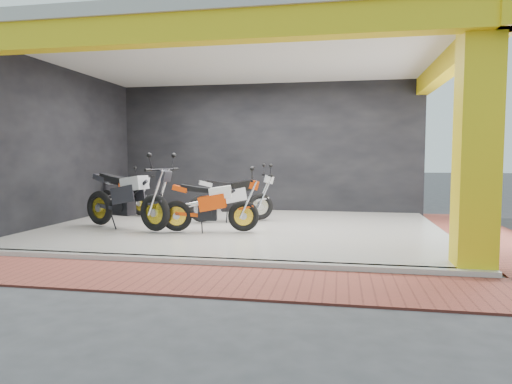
# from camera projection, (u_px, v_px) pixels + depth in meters

# --- Properties ---
(ground) EXTENTS (80.00, 80.00, 0.00)m
(ground) POSITION_uv_depth(u_px,v_px,m) (216.00, 251.00, 7.51)
(ground) COLOR #2D2D30
(ground) RESTS_ON ground
(showroom_floor) EXTENTS (8.00, 6.00, 0.10)m
(showroom_floor) POSITION_uv_depth(u_px,v_px,m) (242.00, 229.00, 9.47)
(showroom_floor) COLOR beige
(showroom_floor) RESTS_ON ground
(showroom_ceiling) EXTENTS (8.40, 6.40, 0.20)m
(showroom_ceiling) POSITION_uv_depth(u_px,v_px,m) (242.00, 55.00, 9.19)
(showroom_ceiling) COLOR beige
(showroom_ceiling) RESTS_ON corner_column
(back_wall) EXTENTS (8.20, 0.20, 3.50)m
(back_wall) POSITION_uv_depth(u_px,v_px,m) (266.00, 149.00, 12.37)
(back_wall) COLOR black
(back_wall) RESTS_ON ground
(left_wall) EXTENTS (0.20, 6.20, 3.50)m
(left_wall) POSITION_uv_depth(u_px,v_px,m) (61.00, 147.00, 10.08)
(left_wall) COLOR black
(left_wall) RESTS_ON ground
(corner_column) EXTENTS (0.50, 0.50, 3.50)m
(corner_column) POSITION_uv_depth(u_px,v_px,m) (477.00, 141.00, 5.96)
(corner_column) COLOR yellow
(corner_column) RESTS_ON ground
(header_beam_front) EXTENTS (8.40, 0.30, 0.40)m
(header_beam_front) POSITION_uv_depth(u_px,v_px,m) (195.00, 29.00, 6.28)
(header_beam_front) COLOR yellow
(header_beam_front) RESTS_ON corner_column
(header_beam_right) EXTENTS (0.30, 6.40, 0.40)m
(header_beam_right) POSITION_uv_depth(u_px,v_px,m) (451.00, 62.00, 8.49)
(header_beam_right) COLOR yellow
(header_beam_right) RESTS_ON corner_column
(floor_kerb) EXTENTS (8.00, 0.20, 0.10)m
(floor_kerb) POSITION_uv_depth(u_px,v_px,m) (197.00, 261.00, 6.51)
(floor_kerb) COLOR beige
(floor_kerb) RESTS_ON ground
(paver_front) EXTENTS (9.00, 1.40, 0.03)m
(paver_front) POSITION_uv_depth(u_px,v_px,m) (178.00, 278.00, 5.74)
(paver_front) COLOR brown
(paver_front) RESTS_ON ground
(paver_right) EXTENTS (1.40, 7.00, 0.03)m
(paver_right) POSITION_uv_depth(u_px,v_px,m) (490.00, 238.00, 8.60)
(paver_right) COLOR brown
(paver_right) RESTS_ON ground
(moto_hero) EXTENTS (2.07, 1.06, 1.21)m
(moto_hero) POSITION_uv_depth(u_px,v_px,m) (244.00, 201.00, 8.66)
(moto_hero) COLOR #D83E09
(moto_hero) RESTS_ON showroom_floor
(moto_row_a) EXTENTS (2.53, 1.65, 1.45)m
(moto_row_a) POSITION_uv_depth(u_px,v_px,m) (155.00, 195.00, 8.65)
(moto_row_a) COLOR black
(moto_row_a) RESTS_ON showroom_floor
(moto_row_b) EXTENTS (2.15, 1.54, 1.23)m
(moto_row_b) POSITION_uv_depth(u_px,v_px,m) (260.00, 194.00, 10.24)
(moto_row_b) COLOR #999CA0
(moto_row_b) RESTS_ON showroom_floor
(moto_row_c) EXTENTS (2.04, 1.41, 1.17)m
(moto_row_c) POSITION_uv_depth(u_px,v_px,m) (140.00, 192.00, 11.07)
(moto_row_c) COLOR #B3B6BB
(moto_row_c) RESTS_ON showroom_floor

